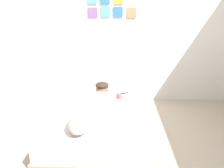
# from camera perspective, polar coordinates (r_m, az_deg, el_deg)

# --- Properties ---
(ground_plane) EXTENTS (12.75, 12.75, 0.00)m
(ground_plane) POSITION_cam_1_polar(r_m,az_deg,el_deg) (2.83, -0.92, -15.52)
(ground_plane) COLOR tan
(back_wall) EXTENTS (4.38, 0.12, 2.50)m
(back_wall) POSITION_cam_1_polar(r_m,az_deg,el_deg) (3.86, 0.04, 13.81)
(back_wall) COLOR silver
(back_wall) RESTS_ON ground
(bed) EXTENTS (1.42, 1.93, 0.31)m
(bed) POSITION_cam_1_polar(r_m,az_deg,el_deg) (3.09, -2.04, -8.92)
(bed) COLOR gray
(bed) RESTS_ON ground
(pillow) EXTENTS (0.52, 0.32, 0.11)m
(pillow) POSITION_cam_1_polar(r_m,az_deg,el_deg) (3.57, 1.06, -1.20)
(pillow) COLOR silver
(pillow) RESTS_ON bed
(person_lying) EXTENTS (0.43, 0.92, 0.27)m
(person_lying) POSITION_cam_1_polar(r_m,az_deg,el_deg) (2.93, -3.07, -4.82)
(person_lying) COLOR silver
(person_lying) RESTS_ON bed
(dog) EXTENTS (0.26, 0.57, 0.21)m
(dog) POSITION_cam_1_polar(r_m,az_deg,el_deg) (2.53, -8.17, -9.22)
(dog) COLOR beige
(dog) RESTS_ON bed
(coffee_cup) EXTENTS (0.12, 0.09, 0.07)m
(coffee_cup) POSITION_cam_1_polar(r_m,az_deg,el_deg) (3.31, 1.70, -3.18)
(coffee_cup) COLOR #D84C47
(coffee_cup) RESTS_ON bed
(cell_phone) EXTENTS (0.07, 0.14, 0.01)m
(cell_phone) POSITION_cam_1_polar(r_m,az_deg,el_deg) (2.76, -6.95, -8.88)
(cell_phone) COLOR black
(cell_phone) RESTS_ON bed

